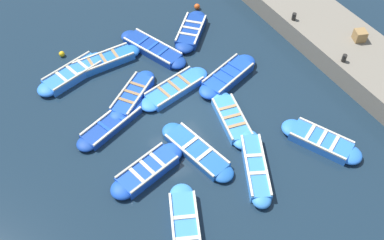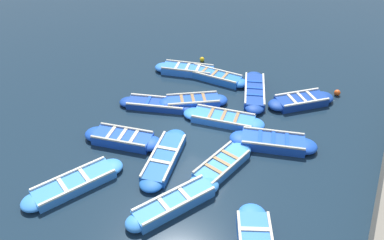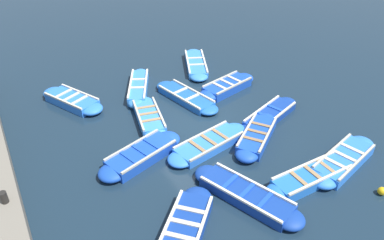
{
  "view_description": "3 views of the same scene",
  "coord_description": "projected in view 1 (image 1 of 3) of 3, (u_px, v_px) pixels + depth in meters",
  "views": [
    {
      "loc": [
        6.03,
        10.8,
        14.34
      ],
      "look_at": [
        -0.05,
        0.67,
        0.27
      ],
      "focal_mm": 42.0,
      "sensor_mm": 36.0,
      "label": 1
    },
    {
      "loc": [
        -5.41,
        10.98,
        9.6
      ],
      "look_at": [
        0.8,
        -0.63,
        0.16
      ],
      "focal_mm": 35.0,
      "sensor_mm": 36.0,
      "label": 2
    },
    {
      "loc": [
        -6.31,
        -10.48,
        8.5
      ],
      "look_at": [
        -0.34,
        -0.06,
        0.45
      ],
      "focal_mm": 35.0,
      "sensor_mm": 36.0,
      "label": 3
    }
  ],
  "objects": [
    {
      "name": "boat_mid_row",
      "position": [
        132.0,
        96.0,
        19.35
      ],
      "size": [
        3.13,
        2.57,
        0.44
      ],
      "color": "#1947B7",
      "rests_on": "ground"
    },
    {
      "name": "boat_stern_in",
      "position": [
        191.0,
        31.0,
        22.15
      ],
      "size": [
        3.0,
        2.95,
        0.44
      ],
      "color": "navy",
      "rests_on": "ground"
    },
    {
      "name": "boat_bow_out",
      "position": [
        321.0,
        141.0,
        17.77
      ],
      "size": [
        2.3,
        3.42,
        0.43
      ],
      "color": "blue",
      "rests_on": "ground"
    },
    {
      "name": "buoy_yellow_far",
      "position": [
        197.0,
        7.0,
        23.52
      ],
      "size": [
        0.3,
        0.3,
        0.3
      ],
      "primitive_type": "sphere",
      "color": "#E05119",
      "rests_on": "ground"
    },
    {
      "name": "boat_near_quay",
      "position": [
        197.0,
        151.0,
        17.5
      ],
      "size": [
        1.65,
        3.76,
        0.36
      ],
      "color": "#1E59AD",
      "rests_on": "ground"
    },
    {
      "name": "boat_outer_right",
      "position": [
        153.0,
        49.0,
        21.33
      ],
      "size": [
        2.16,
        3.91,
        0.41
      ],
      "color": "navy",
      "rests_on": "ground"
    },
    {
      "name": "boat_inner_gap",
      "position": [
        255.0,
        167.0,
        16.97
      ],
      "size": [
        2.24,
        3.48,
        0.45
      ],
      "color": "#3884E0",
      "rests_on": "ground"
    },
    {
      "name": "bollard_mid_south",
      "position": [
        344.0,
        58.0,
        19.46
      ],
      "size": [
        0.2,
        0.2,
        0.35
      ],
      "primitive_type": "cylinder",
      "color": "black",
      "rests_on": "quay_wall"
    },
    {
      "name": "boat_end_of_row",
      "position": [
        228.0,
        76.0,
        20.12
      ],
      "size": [
        3.58,
        1.91,
        0.45
      ],
      "color": "#1947B7",
      "rests_on": "ground"
    },
    {
      "name": "boat_broadside",
      "position": [
        174.0,
        89.0,
        19.67
      ],
      "size": [
        3.72,
        1.55,
        0.37
      ],
      "color": "blue",
      "rests_on": "ground"
    },
    {
      "name": "boat_centre",
      "position": [
        73.0,
        74.0,
        20.22
      ],
      "size": [
        3.7,
        1.77,
        0.44
      ],
      "color": "blue",
      "rests_on": "ground"
    },
    {
      "name": "wooden_crate",
      "position": [
        360.0,
        35.0,
        20.33
      ],
      "size": [
        0.65,
        0.65,
        0.5
      ],
      "primitive_type": "cube",
      "rotation": [
        0.0,
        0.0,
        1.19
      ],
      "color": "olive",
      "rests_on": "quay_wall"
    },
    {
      "name": "boat_tucked",
      "position": [
        147.0,
        170.0,
        16.87
      ],
      "size": [
        3.39,
        1.61,
        0.45
      ],
      "color": "#1947B7",
      "rests_on": "ground"
    },
    {
      "name": "ground_plane",
      "position": [
        183.0,
        114.0,
        18.93
      ],
      "size": [
        120.0,
        120.0,
        0.0
      ],
      "primitive_type": "plane",
      "color": "#162838"
    },
    {
      "name": "boat_alongside",
      "position": [
        232.0,
        119.0,
        18.55
      ],
      "size": [
        1.53,
        3.36,
        0.38
      ],
      "color": "#3884E0",
      "rests_on": "ground"
    },
    {
      "name": "boat_drifting",
      "position": [
        112.0,
        123.0,
        18.4
      ],
      "size": [
        3.59,
        1.9,
        0.36
      ],
      "color": "navy",
      "rests_on": "ground"
    },
    {
      "name": "buoy_orange_near",
      "position": [
        62.0,
        54.0,
        21.16
      ],
      "size": [
        0.27,
        0.27,
        0.27
      ],
      "primitive_type": "sphere",
      "color": "#EAB214",
      "rests_on": "ground"
    },
    {
      "name": "boat_outer_left",
      "position": [
        104.0,
        61.0,
        20.77
      ],
      "size": [
        3.64,
        0.88,
        0.42
      ],
      "color": "blue",
      "rests_on": "ground"
    },
    {
      "name": "quay_wall",
      "position": [
        335.0,
        39.0,
        21.32
      ],
      "size": [
        3.16,
        16.77,
        0.98
      ],
      "color": "slate",
      "rests_on": "ground"
    },
    {
      "name": "boat_far_corner",
      "position": [
        186.0,
        230.0,
        15.35
      ],
      "size": [
        2.33,
        3.73,
        0.39
      ],
      "color": "#3884E0",
      "rests_on": "ground"
    },
    {
      "name": "bollard_mid_north",
      "position": [
        294.0,
        17.0,
        21.34
      ],
      "size": [
        0.2,
        0.2,
        0.35
      ],
      "primitive_type": "cylinder",
      "color": "black",
      "rests_on": "quay_wall"
    }
  ]
}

